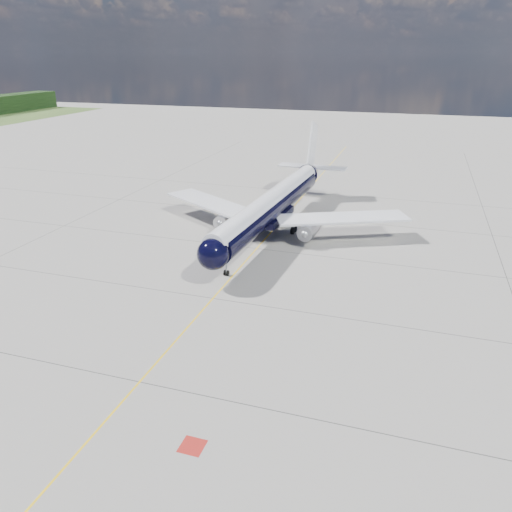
% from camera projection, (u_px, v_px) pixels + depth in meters
% --- Properties ---
extents(ground, '(320.00, 320.00, 0.00)m').
position_uv_depth(ground, '(268.00, 236.00, 69.77)').
color(ground, gray).
rests_on(ground, ground).
extents(taxiway_centerline, '(0.16, 160.00, 0.01)m').
position_uv_depth(taxiway_centerline, '(257.00, 248.00, 65.36)').
color(taxiway_centerline, yellow).
rests_on(taxiway_centerline, ground).
extents(red_marking, '(1.60, 1.60, 0.01)m').
position_uv_depth(red_marking, '(192.00, 446.00, 32.61)').
color(red_marking, maroon).
rests_on(red_marking, ground).
extents(main_airliner, '(37.32, 45.48, 13.14)m').
position_uv_depth(main_airliner, '(274.00, 204.00, 70.28)').
color(main_airliner, black).
rests_on(main_airliner, ground).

